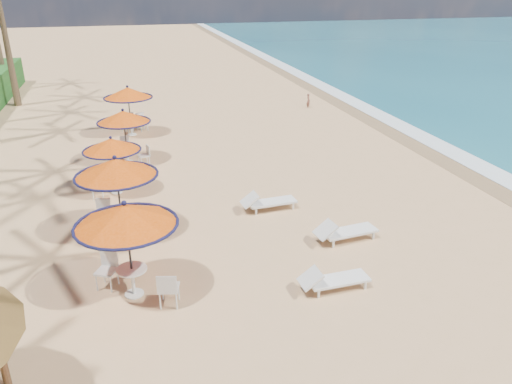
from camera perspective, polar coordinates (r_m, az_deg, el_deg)
ground at (r=13.75m, az=8.17°, el=-8.91°), size 160.00×160.00×0.00m
foam_strip at (r=26.04m, az=18.77°, el=5.79°), size 1.20×140.00×0.04m
wetsand_band at (r=25.56m, az=17.07°, el=5.69°), size 1.40×140.00×0.02m
station_0 at (r=12.08m, az=-14.54°, el=-3.60°), size 2.46×2.46×2.57m
station_1 at (r=15.20m, az=-15.93°, el=1.86°), size 2.46×2.46×2.56m
station_2 at (r=18.53m, az=-16.24°, el=4.65°), size 2.07×2.12×2.16m
station_3 at (r=21.66m, az=-14.83°, el=7.60°), size 2.24×2.35×2.33m
station_4 at (r=25.74m, az=-14.35°, el=10.33°), size 2.40×2.40×2.50m
lounger_near at (r=12.85m, az=8.65°, el=-9.84°), size 1.84×0.64×0.65m
lounger_mid at (r=15.14m, az=10.00°, el=-4.41°), size 2.01×0.83×0.70m
lounger_far at (r=16.87m, az=1.25°, el=-1.08°), size 1.94×0.74×0.68m
person at (r=30.93m, az=6.00°, el=10.39°), size 0.22×0.33×0.91m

